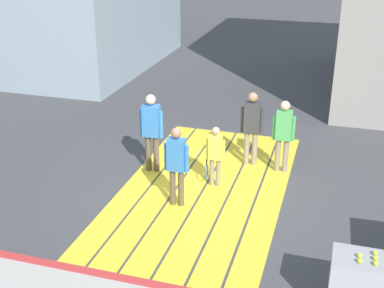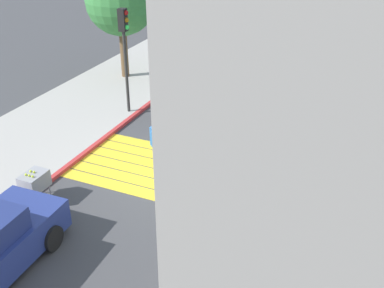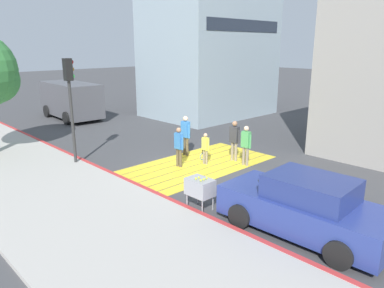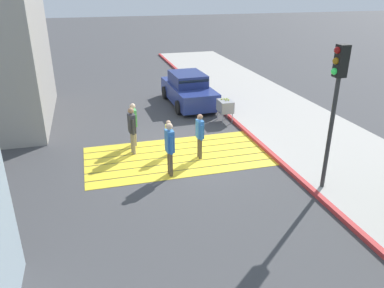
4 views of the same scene
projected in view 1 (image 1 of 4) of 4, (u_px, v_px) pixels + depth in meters
name	position (u px, v px, depth m)	size (l,w,h in m)	color
ground_plane	(203.00, 190.00, 10.53)	(120.00, 120.00, 0.00)	#424244
crosswalk_stripes	(203.00, 189.00, 10.53)	(6.40, 3.25, 0.01)	yellow
curb_painted	(145.00, 286.00, 7.65)	(0.16, 40.00, 0.13)	#BC3333
tennis_ball_cart	(361.00, 274.00, 6.91)	(0.56, 0.80, 1.02)	#99999E
pedestrian_adult_lead	(151.00, 128.00, 10.93)	(0.25, 0.51, 1.76)	brown
pedestrian_adult_trailing	(283.00, 131.00, 10.92)	(0.23, 0.48, 1.64)	gray
pedestrian_adult_side	(252.00, 124.00, 11.23)	(0.26, 0.50, 1.71)	gray
pedestrian_teen_behind	(176.00, 161.00, 9.59)	(0.22, 0.48, 1.61)	brown
pedestrian_child_with_racket	(215.00, 153.00, 10.41)	(0.28, 0.40, 1.31)	gray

